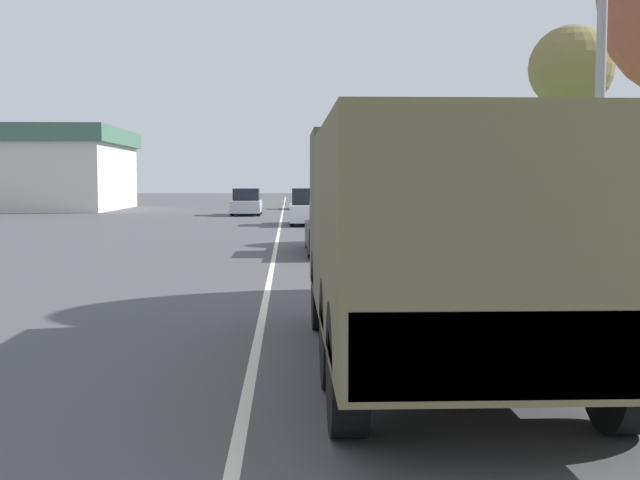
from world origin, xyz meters
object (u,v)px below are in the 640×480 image
(car_second_ahead, at_px, (310,208))
(car_third_ahead, at_px, (246,203))
(car_fourth_ahead, at_px, (307,200))
(military_truck, at_px, (435,228))
(car_nearest_ahead, at_px, (339,229))

(car_second_ahead, height_order, car_third_ahead, car_second_ahead)
(car_fourth_ahead, bearing_deg, car_third_ahead, -111.19)
(car_third_ahead, xyz_separation_m, car_fourth_ahead, (3.89, 10.03, -0.04))
(car_third_ahead, height_order, car_fourth_ahead, car_third_ahead)
(car_third_ahead, bearing_deg, military_truck, -84.00)
(military_truck, xyz_separation_m, car_fourth_ahead, (-0.26, 49.49, -0.89))
(military_truck, height_order, car_second_ahead, military_truck)
(car_nearest_ahead, bearing_deg, car_fourth_ahead, 90.18)
(car_nearest_ahead, xyz_separation_m, car_second_ahead, (-0.47, 14.69, 0.08))
(car_second_ahead, bearing_deg, car_fourth_ahead, 89.01)
(military_truck, bearing_deg, car_fourth_ahead, 90.30)
(car_fourth_ahead, bearing_deg, car_nearest_ahead, -89.82)
(car_third_ahead, distance_m, car_fourth_ahead, 10.76)
(car_second_ahead, bearing_deg, car_nearest_ahead, -88.18)
(car_nearest_ahead, xyz_separation_m, car_fourth_ahead, (-0.11, 35.20, -0.01))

